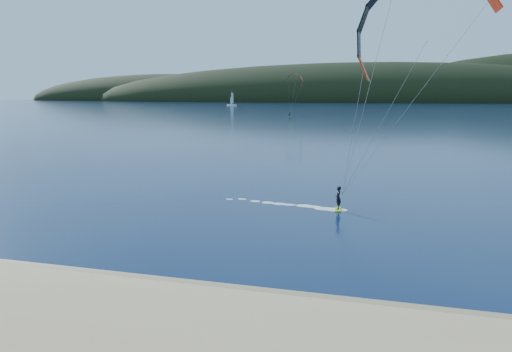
# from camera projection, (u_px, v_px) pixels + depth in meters

# --- Properties ---
(ground) EXTENTS (1800.00, 1800.00, 0.00)m
(ground) POSITION_uv_depth(u_px,v_px,m) (131.00, 330.00, 20.47)
(ground) COLOR #08163C
(ground) RESTS_ON ground
(wet_sand) EXTENTS (220.00, 2.50, 0.10)m
(wet_sand) POSITION_uv_depth(u_px,v_px,m) (177.00, 289.00, 24.73)
(wet_sand) COLOR olive
(wet_sand) RESTS_ON ground
(headland) EXTENTS (1200.00, 310.00, 140.00)m
(headland) POSITION_uv_depth(u_px,v_px,m) (392.00, 101.00, 727.80)
(headland) COLOR black
(headland) RESTS_ON ground
(kitesurfer_near) EXTENTS (21.85, 9.27, 17.42)m
(kitesurfer_near) POSITION_uv_depth(u_px,v_px,m) (423.00, 45.00, 32.51)
(kitesurfer_near) COLOR #B3DB19
(kitesurfer_near) RESTS_ON ground
(kitesurfer_far) EXTENTS (8.13, 7.81, 17.90)m
(kitesurfer_far) POSITION_uv_depth(u_px,v_px,m) (294.00, 83.00, 210.49)
(kitesurfer_far) COLOR #B3DB19
(kitesurfer_far) RESTS_ON ground
(sailboat) EXTENTS (9.49, 5.86, 13.20)m
(sailboat) POSITION_uv_depth(u_px,v_px,m) (232.00, 105.00, 438.60)
(sailboat) COLOR white
(sailboat) RESTS_ON ground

